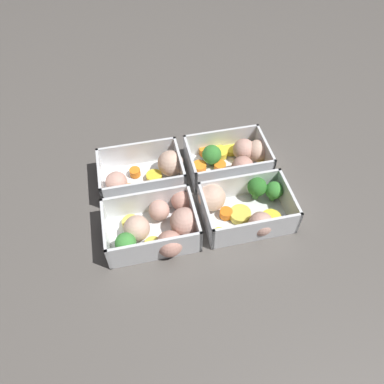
{
  "coord_description": "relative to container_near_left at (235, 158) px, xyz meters",
  "views": [
    {
      "loc": [
        0.1,
        0.43,
        0.57
      ],
      "look_at": [
        0.0,
        0.0,
        0.02
      ],
      "focal_mm": 35.0,
      "sensor_mm": 36.0,
      "label": 1
    }
  ],
  "objects": [
    {
      "name": "container_near_left",
      "position": [
        0.0,
        0.0,
        0.0
      ],
      "size": [
        0.18,
        0.13,
        0.06
      ],
      "color": "white",
      "rests_on": "ground_plane"
    },
    {
      "name": "container_near_right",
      "position": [
        0.18,
        0.0,
        0.0
      ],
      "size": [
        0.17,
        0.11,
        0.06
      ],
      "color": "white",
      "rests_on": "ground_plane"
    },
    {
      "name": "ground_plane",
      "position": [
        0.1,
        0.07,
        -0.02
      ],
      "size": [
        4.0,
        4.0,
        0.0
      ],
      "primitive_type": "plane",
      "color": "#56514C"
    },
    {
      "name": "container_far_right",
      "position": [
        0.18,
        0.13,
        0.0
      ],
      "size": [
        0.17,
        0.14,
        0.06
      ],
      "color": "white",
      "rests_on": "ground_plane"
    },
    {
      "name": "container_far_left",
      "position": [
        0.02,
        0.12,
        0.0
      ],
      "size": [
        0.17,
        0.13,
        0.06
      ],
      "color": "white",
      "rests_on": "ground_plane"
    }
  ]
}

